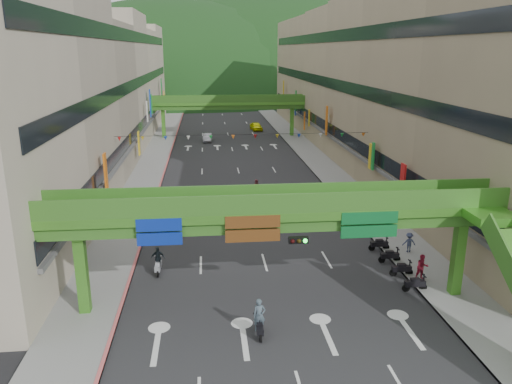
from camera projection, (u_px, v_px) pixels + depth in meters
The scene contains 23 objects.
ground at pixel (294, 365), 23.88m from camera, with size 320.00×320.00×0.00m, color black.
road_slab at pixel (234, 154), 71.71m from camera, with size 18.00×140.00×0.02m, color #28282B.
sidewalk_left at pixel (156, 156), 70.62m from camera, with size 4.00×140.00×0.15m, color gray.
sidewalk_right at pixel (309, 152), 72.75m from camera, with size 4.00×140.00×0.15m, color gray.
curb_left at pixel (170, 155), 70.80m from camera, with size 0.20×140.00×0.18m, color #CC5959.
curb_right at pixel (296, 153), 72.56m from camera, with size 0.20×140.00×0.18m, color gray.
building_row_left at pixel (93, 89), 67.28m from camera, with size 12.80×95.00×19.00m.
building_row_right at pixel (366, 87), 70.93m from camera, with size 12.80×95.00×19.00m.
overpass_near at pixel (295, 224), 27.69m from camera, with size 28.00×12.27×7.10m.
overpass_far at pixel (228, 105), 84.57m from camera, with size 28.00×2.20×7.10m.
hill_left at pixel (173, 92), 175.48m from camera, with size 168.00×140.00×112.00m, color #1C4419.
hill_right at pixel (278, 87), 198.47m from camera, with size 208.00×176.00×128.00m, color #1C4419.
bunting_string at pixel (244, 137), 50.94m from camera, with size 26.00×0.36×0.47m.
scooter_rider_near at pixel (259, 319), 26.01m from camera, with size 0.66×1.60×2.13m.
scooter_rider_mid at pixel (257, 189), 50.13m from camera, with size 0.91×1.59×2.02m.
scooter_rider_left at pixel (158, 261), 33.35m from camera, with size 0.93×1.60×1.92m.
scooter_rider_far at pixel (210, 207), 44.51m from camera, with size 0.85×1.60×1.95m.
parked_scooter_row at pixel (395, 262), 34.15m from camera, with size 1.60×7.15×1.08m.
car_silver at pixel (208, 138), 81.69m from camera, with size 1.39×3.99×1.31m, color #B1B1BA.
car_yellow at pixel (256, 126), 92.88m from camera, with size 1.76×4.37×1.49m, color #EEEF04.
pedestrian_red at pixel (422, 269), 32.25m from camera, with size 0.83×0.65×1.71m, color maroon.
pedestrian_dark at pixel (361, 207), 44.87m from camera, with size 1.05×0.44×1.80m, color #22222B.
pedestrian_blue at pixel (409, 244), 36.69m from camera, with size 0.70×0.45×1.50m, color #303753.
Camera 1 is at (-3.88, -20.39, 14.55)m, focal length 35.00 mm.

